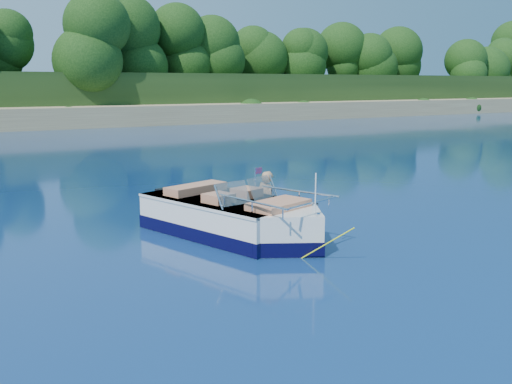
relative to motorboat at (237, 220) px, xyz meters
The scene contains 6 objects.
ground 4.28m from the motorboat, 50.38° to the right, with size 160.00×160.00×0.00m, color #0A1F4A.
shoreline 60.55m from the motorboat, 87.43° to the left, with size 170.00×59.00×6.00m.
treeline 38.19m from the motorboat, 85.82° to the left, with size 150.00×7.12×8.19m.
motorboat is the anchor object (origin of this frame).
tow_tube 2.01m from the motorboat, 43.57° to the left, with size 1.63×1.63×0.39m.
boy 1.96m from the motorboat, 41.75° to the left, with size 0.57×0.37×1.55m, color tan.
Camera 1 is at (-8.23, -7.00, 3.18)m, focal length 40.00 mm.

